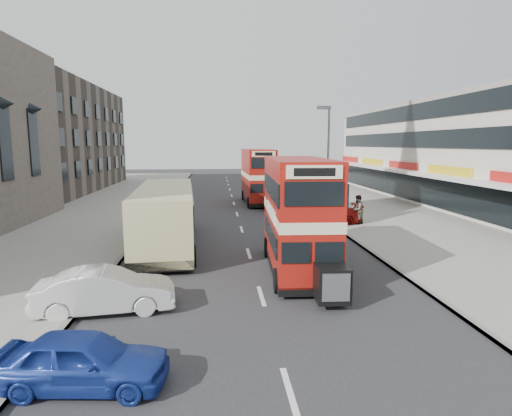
# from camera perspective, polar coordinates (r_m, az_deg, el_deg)

# --- Properties ---
(ground) EXTENTS (160.00, 160.00, 0.00)m
(ground) POSITION_cam_1_polar(r_m,az_deg,el_deg) (13.74, 1.63, -14.66)
(ground) COLOR #28282B
(ground) RESTS_ON ground
(road_surface) EXTENTS (12.00, 90.00, 0.01)m
(road_surface) POSITION_cam_1_polar(r_m,az_deg,el_deg) (33.01, -2.57, -0.83)
(road_surface) COLOR #28282B
(road_surface) RESTS_ON ground
(pavement_right) EXTENTS (12.00, 90.00, 0.15)m
(pavement_right) POSITION_cam_1_polar(r_m,az_deg,el_deg) (35.64, 17.09, -0.39)
(pavement_right) COLOR gray
(pavement_right) RESTS_ON ground
(pavement_left) EXTENTS (12.00, 90.00, 0.15)m
(pavement_left) POSITION_cam_1_polar(r_m,az_deg,el_deg) (34.58, -22.85, -0.95)
(pavement_left) COLOR gray
(pavement_left) RESTS_ON ground
(kerb_left) EXTENTS (0.20, 90.00, 0.16)m
(kerb_left) POSITION_cam_1_polar(r_m,az_deg,el_deg) (33.28, -13.12, -0.85)
(kerb_left) COLOR gray
(kerb_left) RESTS_ON ground
(kerb_right) EXTENTS (0.20, 90.00, 0.16)m
(kerb_right) POSITION_cam_1_polar(r_m,az_deg,el_deg) (33.84, 7.81, -0.55)
(kerb_right) COLOR gray
(kerb_right) RESTS_ON ground
(brick_terrace) EXTENTS (14.00, 28.00, 12.00)m
(brick_terrace) POSITION_cam_1_polar(r_m,az_deg,el_deg) (54.51, -27.67, 8.27)
(brick_terrace) COLOR #66594C
(brick_terrace) RESTS_ON ground
(commercial_row) EXTENTS (9.90, 46.20, 9.30)m
(commercial_row) POSITION_cam_1_polar(r_m,az_deg,el_deg) (40.68, 26.77, 6.69)
(commercial_row) COLOR beige
(commercial_row) RESTS_ON ground
(street_lamp) EXTENTS (1.00, 0.20, 8.12)m
(street_lamp) POSITION_cam_1_polar(r_m,az_deg,el_deg) (31.58, 9.56, 7.35)
(street_lamp) COLOR slate
(street_lamp) RESTS_ON ground
(bus_main) EXTENTS (2.67, 8.57, 4.67)m
(bus_main) POSITION_cam_1_polar(r_m,az_deg,el_deg) (18.05, 5.66, -0.89)
(bus_main) COLOR black
(bus_main) RESTS_ON ground
(bus_second) EXTENTS (2.61, 8.69, 4.77)m
(bus_second) POSITION_cam_1_polar(r_m,az_deg,el_deg) (38.70, 0.29, 4.32)
(bus_second) COLOR black
(bus_second) RESTS_ON ground
(coach) EXTENTS (3.55, 11.24, 2.93)m
(coach) POSITION_cam_1_polar(r_m,az_deg,el_deg) (23.03, -12.07, -0.81)
(coach) COLOR black
(coach) RESTS_ON ground
(car_left_near) EXTENTS (3.94, 1.91, 1.30)m
(car_left_near) POSITION_cam_1_polar(r_m,az_deg,el_deg) (10.77, -22.26, -18.43)
(car_left_near) COLOR navy
(car_left_near) RESTS_ON ground
(car_left_front) EXTENTS (4.54, 2.06, 1.44)m
(car_left_front) POSITION_cam_1_polar(r_m,az_deg,el_deg) (14.80, -19.57, -10.44)
(car_left_front) COLOR silver
(car_left_front) RESTS_ON ground
(car_right_a) EXTENTS (5.00, 2.07, 1.45)m
(car_right_a) POSITION_cam_1_polar(r_m,az_deg,el_deg) (28.87, 9.07, -0.86)
(car_right_a) COLOR #9D130F
(car_right_a) RESTS_ON ground
(car_right_b) EXTENTS (4.14, 2.10, 1.12)m
(car_right_b) POSITION_cam_1_polar(r_m,az_deg,el_deg) (34.23, 4.99, 0.43)
(car_right_b) COLOR #BB4512
(car_right_b) RESTS_ON ground
(pedestrian_near) EXTENTS (0.87, 0.85, 1.97)m
(pedestrian_near) POSITION_cam_1_polar(r_m,az_deg,el_deg) (28.78, 13.52, -0.19)
(pedestrian_near) COLOR gray
(pedestrian_near) RESTS_ON pavement_right
(cyclist) EXTENTS (0.93, 2.03, 2.26)m
(cyclist) POSITION_cam_1_polar(r_m,az_deg,el_deg) (34.22, 3.31, 0.78)
(cyclist) COLOR gray
(cyclist) RESTS_ON ground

